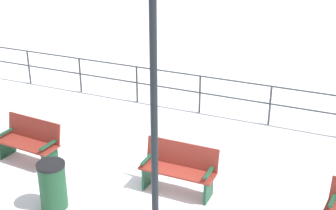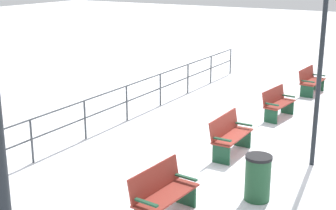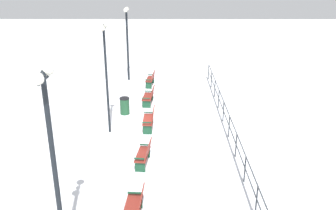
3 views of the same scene
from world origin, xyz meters
The scene contains 11 objects.
ground_plane centered at (0.00, 0.00, 0.00)m, with size 80.00×80.00×0.00m, color white.
bench_nearest centered at (0.04, -6.81, 0.49)m, with size 0.61×1.45×0.93m.
bench_second centered at (-0.03, -3.40, 0.47)m, with size 0.68×1.46×0.93m.
bench_third centered at (-0.23, 0.00, 0.50)m, with size 0.54×1.47×0.96m.
bench_fourth centered at (-0.20, 3.42, 0.46)m, with size 0.64×1.40×0.89m.
bench_fifth centered at (-0.13, 6.82, 0.46)m, with size 0.64×1.44×0.91m.
lamppost_near centered at (1.66, -8.21, 3.19)m, with size 0.27×1.01×4.90m.
lamppost_middle centered at (1.66, 0.39, 3.58)m, with size 0.27×1.03×5.09m.
lamppost_far centered at (1.66, 8.26, 3.57)m, with size 0.29×0.98×5.24m.
waterfront_railing centered at (-3.91, 0.00, 0.71)m, with size 0.05×16.82×1.05m.
trash_bin centered at (1.20, -1.90, 0.46)m, with size 0.52×0.52×0.91m.
Camera 3 is at (-1.18, 16.04, 7.32)m, focal length 38.72 mm.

